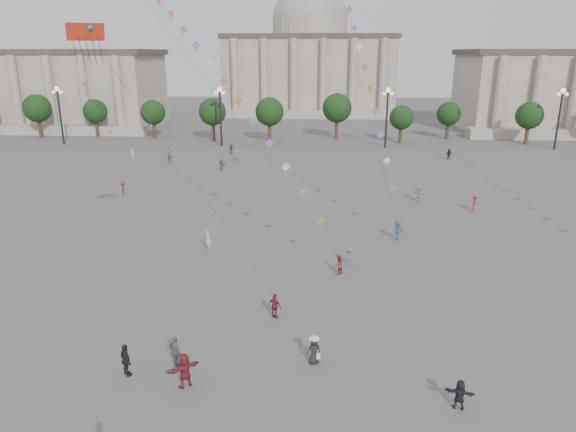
{
  "coord_description": "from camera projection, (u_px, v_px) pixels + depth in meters",
  "views": [
    {
      "loc": [
        2.72,
        -23.54,
        16.57
      ],
      "look_at": [
        0.67,
        12.0,
        5.18
      ],
      "focal_mm": 32.0,
      "sensor_mm": 36.0,
      "label": 1
    }
  ],
  "objects": [
    {
      "name": "hat_person",
      "position": [
        314.0,
        350.0,
        28.39
      ],
      "size": [
        0.9,
        0.72,
        1.69
      ],
      "color": "black",
      "rests_on": "ground"
    },
    {
      "name": "lamp_post_mid_east",
      "position": [
        387.0,
        107.0,
        91.07
      ],
      "size": [
        2.0,
        0.9,
        10.65
      ],
      "color": "#262628",
      "rests_on": "ground"
    },
    {
      "name": "person_crowd_3",
      "position": [
        460.0,
        395.0,
        24.8
      ],
      "size": [
        1.5,
        0.82,
        1.54
      ],
      "primitive_type": "imported",
      "rotation": [
        0.0,
        0.0,
        2.87
      ],
      "color": "#242228",
      "rests_on": "ground"
    },
    {
      "name": "tourist_1",
      "position": [
        126.0,
        360.0,
        27.28
      ],
      "size": [
        1.09,
        1.09,
        1.86
      ],
      "primitive_type": "imported",
      "rotation": [
        0.0,
        0.0,
        2.35
      ],
      "color": "black",
      "rests_on": "ground"
    },
    {
      "name": "person_crowd_9",
      "position": [
        449.0,
        154.0,
        82.91
      ],
      "size": [
        1.63,
        1.22,
        1.71
      ],
      "primitive_type": "imported",
      "rotation": [
        0.0,
        0.0,
        0.51
      ],
      "color": "black",
      "rests_on": "ground"
    },
    {
      "name": "person_crowd_17",
      "position": [
        123.0,
        188.0,
        62.2
      ],
      "size": [
        0.77,
        1.12,
        1.59
      ],
      "primitive_type": "imported",
      "rotation": [
        0.0,
        0.0,
        1.76
      ],
      "color": "maroon",
      "rests_on": "ground"
    },
    {
      "name": "tourist_0",
      "position": [
        275.0,
        306.0,
        33.29
      ],
      "size": [
        1.05,
        0.89,
        1.69
      ],
      "primitive_type": "imported",
      "rotation": [
        0.0,
        0.0,
        2.56
      ],
      "color": "maroon",
      "rests_on": "ground"
    },
    {
      "name": "tourist_3",
      "position": [
        176.0,
        352.0,
        28.07
      ],
      "size": [
        1.1,
        1.09,
        1.87
      ],
      "primitive_type": "imported",
      "rotation": [
        0.0,
        0.0,
        2.37
      ],
      "color": "slate",
      "rests_on": "ground"
    },
    {
      "name": "tree_row",
      "position": [
        304.0,
        112.0,
        100.1
      ],
      "size": [
        137.12,
        5.12,
        8.0
      ],
      "color": "#39271C",
      "rests_on": "ground"
    },
    {
      "name": "dragon_kite",
      "position": [
        89.0,
        47.0,
        31.23
      ],
      "size": [
        6.89,
        1.92,
        19.99
      ],
      "color": "red",
      "rests_on": "ground"
    },
    {
      "name": "person_crowd_10",
      "position": [
        133.0,
        154.0,
        83.25
      ],
      "size": [
        0.46,
        0.63,
        1.59
      ],
      "primitive_type": "imported",
      "rotation": [
        0.0,
        0.0,
        1.71
      ],
      "color": "white",
      "rests_on": "ground"
    },
    {
      "name": "person_crowd_6",
      "position": [
        349.0,
        256.0,
        41.63
      ],
      "size": [
        1.06,
        0.71,
        1.52
      ],
      "primitive_type": "imported",
      "rotation": [
        0.0,
        0.0,
        6.13
      ],
      "color": "slate",
      "rests_on": "ground"
    },
    {
      "name": "hall_central",
      "position": [
        309.0,
        61.0,
        146.11
      ],
      "size": [
        48.3,
        34.3,
        35.5
      ],
      "color": "#9E9685",
      "rests_on": "ground"
    },
    {
      "name": "lamp_post_far_west",
      "position": [
        59.0,
        105.0,
        94.37
      ],
      "size": [
        2.0,
        0.9,
        10.65
      ],
      "color": "#262628",
      "rests_on": "ground"
    },
    {
      "name": "lamp_post_far_east",
      "position": [
        561.0,
        108.0,
        89.42
      ],
      "size": [
        2.0,
        0.9,
        10.65
      ],
      "color": "#262628",
      "rests_on": "ground"
    },
    {
      "name": "kite_train_west",
      "position": [
        160.0,
        6.0,
        49.86
      ],
      "size": [
        32.75,
        29.54,
        57.11
      ],
      "color": "#3F3F3F",
      "rests_on": "ground"
    },
    {
      "name": "kite_flyer_1",
      "position": [
        398.0,
        230.0,
        47.16
      ],
      "size": [
        1.32,
        0.91,
        1.87
      ],
      "primitive_type": "imported",
      "rotation": [
        0.0,
        0.0,
        0.19
      ],
      "color": "navy",
      "rests_on": "ground"
    },
    {
      "name": "kite_flyer_0",
      "position": [
        339.0,
        265.0,
        39.89
      ],
      "size": [
        0.94,
        0.93,
        1.53
      ],
      "primitive_type": "imported",
      "rotation": [
        0.0,
        0.0,
        3.9
      ],
      "color": "maroon",
      "rests_on": "ground"
    },
    {
      "name": "person_crowd_16",
      "position": [
        169.0,
        157.0,
        80.09
      ],
      "size": [
        1.12,
        0.71,
        1.77
      ],
      "primitive_type": "imported",
      "rotation": [
        0.0,
        0.0,
        0.29
      ],
      "color": "slate",
      "rests_on": "ground"
    },
    {
      "name": "person_crowd_4",
      "position": [
        237.0,
        156.0,
        81.29
      ],
      "size": [
        1.76,
        1.33,
        1.85
      ],
      "primitive_type": "imported",
      "rotation": [
        0.0,
        0.0,
        3.66
      ],
      "color": "beige",
      "rests_on": "ground"
    },
    {
      "name": "lamp_post_mid_west",
      "position": [
        220.0,
        106.0,
        92.72
      ],
      "size": [
        2.0,
        0.9,
        10.65
      ],
      "color": "#262628",
      "rests_on": "ground"
    },
    {
      "name": "person_crowd_0",
      "position": [
        231.0,
        149.0,
        87.29
      ],
      "size": [
        1.0,
        1.03,
        1.73
      ],
      "primitive_type": "imported",
      "rotation": [
        0.0,
        0.0,
        0.81
      ],
      "color": "#2D4A66",
      "rests_on": "ground"
    },
    {
      "name": "person_crowd_13",
      "position": [
        208.0,
        241.0,
        44.4
      ],
      "size": [
        0.82,
        0.8,
        1.9
      ],
      "primitive_type": "imported",
      "rotation": [
        0.0,
        0.0,
        2.43
      ],
      "color": "beige",
      "rests_on": "ground"
    },
    {
      "name": "tourist_2",
      "position": [
        185.0,
        370.0,
        26.38
      ],
      "size": [
        1.73,
        1.55,
        1.91
      ],
      "primitive_type": "imported",
      "rotation": [
        0.0,
        0.0,
        3.82
      ],
      "color": "maroon",
      "rests_on": "ground"
    },
    {
      "name": "person_crowd_8",
      "position": [
        475.0,
        203.0,
        55.85
      ],
      "size": [
        1.17,
        1.3,
        1.75
      ],
      "primitive_type": "imported",
      "rotation": [
        0.0,
        0.0,
        0.98
      ],
      "color": "maroon",
      "rests_on": "ground"
    },
    {
      "name": "ground",
      "position": [
        263.0,
        375.0,
        27.58
      ],
      "size": [
        360.0,
        360.0,
        0.0
      ],
      "primitive_type": "plane",
      "color": "#555250",
      "rests_on": "ground"
    },
    {
      "name": "person_crowd_12",
      "position": [
        222.0,
        165.0,
        74.79
      ],
      "size": [
        1.57,
        1.63,
        1.86
      ],
      "primitive_type": "imported",
      "rotation": [
        0.0,
        0.0,
        2.32
      ],
      "color": "slate",
      "rests_on": "ground"
    },
    {
      "name": "person_crowd_7",
      "position": [
        419.0,
        194.0,
        59.42
      ],
      "size": [
        1.61,
        1.49,
        1.79
      ],
      "primitive_type": "imported",
      "rotation": [
        0.0,
        0.0,
        2.43
      ],
      "color": "#BBBBB6",
      "rests_on": "ground"
    }
  ]
}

